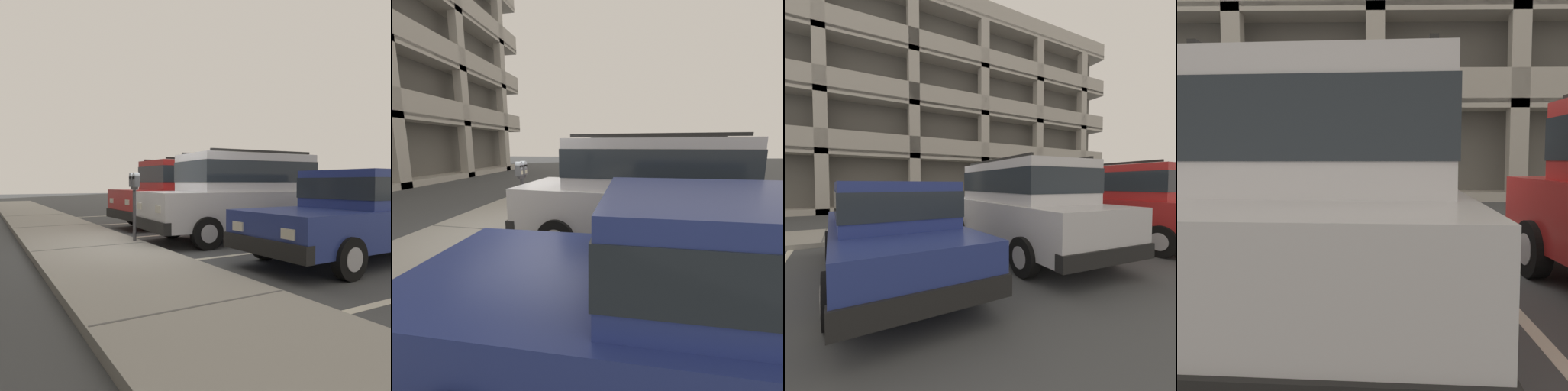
{
  "view_description": "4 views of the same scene",
  "coord_description": "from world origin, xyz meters",
  "views": [
    {
      "loc": [
        -7.19,
        3.16,
        1.33
      ],
      "look_at": [
        0.08,
        -0.99,
        1.05
      ],
      "focal_mm": 35.0,
      "sensor_mm": 36.0,
      "label": 1
    },
    {
      "loc": [
        -4.78,
        -2.06,
        1.85
      ],
      "look_at": [
        0.26,
        -1.07,
        0.87
      ],
      "focal_mm": 24.0,
      "sensor_mm": 36.0,
      "label": 2
    },
    {
      "loc": [
        -3.56,
        -7.01,
        1.5
      ],
      "look_at": [
        -0.05,
        -0.41,
        1.19
      ],
      "focal_mm": 24.0,
      "sensor_mm": 36.0,
      "label": 3
    },
    {
      "loc": [
        0.33,
        -6.09,
        1.35
      ],
      "look_at": [
        0.24,
        -1.13,
        0.94
      ],
      "focal_mm": 40.0,
      "sensor_mm": 36.0,
      "label": 4
    }
  ],
  "objects": [
    {
      "name": "ground_plane",
      "position": [
        0.0,
        0.0,
        -0.05
      ],
      "size": [
        80.0,
        80.0,
        0.1
      ],
      "color": "#444749"
    },
    {
      "name": "silver_suv",
      "position": [
        0.01,
        -2.28,
        1.09
      ],
      "size": [
        2.21,
        4.88,
        2.03
      ],
      "rotation": [
        0.0,
        0.0,
        -0.06
      ],
      "color": "silver",
      "rests_on": "ground_plane"
    },
    {
      "name": "red_sedan",
      "position": [
        -2.9,
        -2.64,
        0.82
      ],
      "size": [
        1.95,
        4.53,
        1.54
      ],
      "rotation": [
        0.0,
        0.0,
        0.03
      ],
      "color": "navy",
      "rests_on": "ground_plane"
    },
    {
      "name": "parking_stall_lines",
      "position": [
        1.54,
        -1.4,
        0.0
      ],
      "size": [
        12.41,
        4.8,
        0.01
      ],
      "color": "silver",
      "rests_on": "ground_plane"
    },
    {
      "name": "sidewalk",
      "position": [
        0.0,
        1.3,
        0.06
      ],
      "size": [
        40.0,
        2.2,
        0.12
      ],
      "color": "#9E9B93",
      "rests_on": "ground_plane"
    },
    {
      "name": "parking_meter_near",
      "position": [
        0.29,
        0.35,
        1.18
      ],
      "size": [
        0.35,
        0.12,
        1.42
      ],
      "color": "#47474C",
      "rests_on": "sidewalk"
    },
    {
      "name": "dark_hatchback",
      "position": [
        3.06,
        -2.58,
        1.09
      ],
      "size": [
        2.2,
        4.87,
        2.03
      ],
      "rotation": [
        0.0,
        0.0,
        0.05
      ],
      "color": "red",
      "rests_on": "ground_plane"
    }
  ]
}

